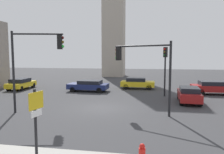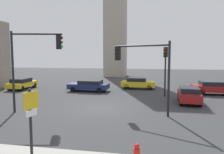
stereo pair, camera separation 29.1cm
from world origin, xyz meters
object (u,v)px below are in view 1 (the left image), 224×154
at_px(direction_sign, 36,118).
at_px(car_6, 189,94).
at_px(car_1, 89,85).
at_px(car_2, 21,84).
at_px(traffic_light_2, 35,55).
at_px(traffic_light_0, 142,62).
at_px(car_0, 214,87).
at_px(car_3, 137,83).
at_px(traffic_light_1, 165,62).

distance_m(direction_sign, car_6, 14.54).
distance_m(car_1, car_2, 8.53).
relative_size(traffic_light_2, car_1, 1.26).
relative_size(traffic_light_2, car_2, 1.37).
distance_m(traffic_light_0, car_0, 11.61).
xyz_separation_m(traffic_light_2, car_3, (6.44, 12.54, -3.39)).
distance_m(car_0, car_2, 22.11).
height_order(car_0, car_3, car_0).
relative_size(traffic_light_1, traffic_light_2, 0.85).
distance_m(traffic_light_2, car_0, 18.06).
bearing_deg(car_3, traffic_light_0, -84.48).
bearing_deg(car_3, car_2, -168.34).
distance_m(traffic_light_1, car_2, 17.19).
bearing_deg(car_0, traffic_light_1, -160.98).
bearing_deg(car_6, traffic_light_0, 137.50).
distance_m(car_0, car_1, 13.58).
relative_size(car_1, car_2, 1.09).
relative_size(traffic_light_1, car_1, 1.07).
height_order(car_0, car_2, car_0).
distance_m(traffic_light_1, car_6, 4.33).
relative_size(traffic_light_0, car_2, 1.19).
distance_m(traffic_light_0, car_3, 11.51).
distance_m(direction_sign, traffic_light_2, 8.57).
relative_size(traffic_light_0, traffic_light_2, 0.87).
distance_m(traffic_light_1, traffic_light_2, 12.40).
bearing_deg(car_0, car_6, -126.67).
distance_m(car_3, car_6, 8.76).
xyz_separation_m(traffic_light_2, car_6, (11.29, 5.24, -3.39)).
relative_size(direction_sign, car_0, 0.58).
bearing_deg(traffic_light_0, car_6, -110.27).
xyz_separation_m(car_3, car_6, (4.85, -7.30, -0.01)).
bearing_deg(car_3, traffic_light_2, -116.45).
bearing_deg(direction_sign, car_2, 135.49).
xyz_separation_m(direction_sign, traffic_light_2, (-3.95, 7.26, 2.28)).
relative_size(direction_sign, car_1, 0.60).
xyz_separation_m(direction_sign, car_2, (-11.42, 17.12, -1.15)).
bearing_deg(car_2, car_0, -90.92).
bearing_deg(direction_sign, traffic_light_1, 82.15).
distance_m(traffic_light_1, car_0, 6.20).
relative_size(traffic_light_1, car_3, 1.21).
height_order(traffic_light_2, car_3, traffic_light_2).
bearing_deg(traffic_light_1, traffic_light_2, -17.52).
bearing_deg(car_1, direction_sign, 101.36).
bearing_deg(traffic_light_1, direction_sign, 12.32).
bearing_deg(car_1, car_3, -150.58).
height_order(traffic_light_1, car_0, traffic_light_1).
xyz_separation_m(direction_sign, car_1, (-2.89, 16.97, -1.16)).
distance_m(car_0, car_6, 5.84).
bearing_deg(car_2, car_1, -92.32).
height_order(traffic_light_1, car_1, traffic_light_1).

